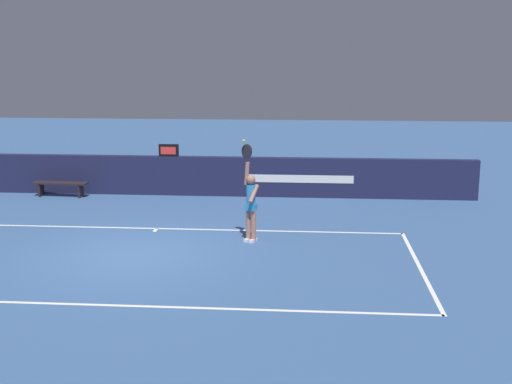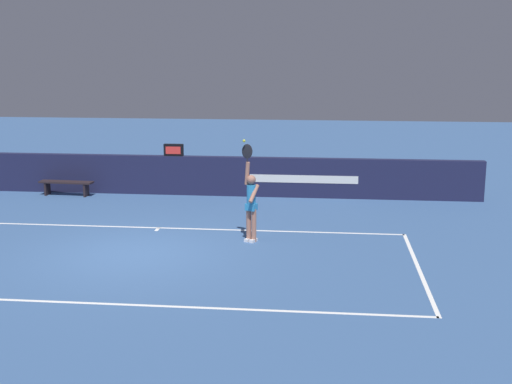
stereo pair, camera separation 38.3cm
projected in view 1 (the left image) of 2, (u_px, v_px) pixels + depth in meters
ground_plane at (134, 255)px, 14.53m from camera, size 60.00×60.00×0.00m
court_lines at (130, 259)px, 14.19m from camera, size 12.31×5.26×0.00m
back_wall at (186, 176)px, 20.52m from camera, size 17.73×0.27×1.21m
speed_display at (169, 150)px, 20.40m from camera, size 0.60×0.16×0.37m
tennis_player at (251, 202)px, 15.37m from camera, size 0.45×0.44×2.32m
tennis_ball at (244, 141)px, 15.08m from camera, size 0.07×0.07×0.07m
courtside_bench_near at (60, 185)px, 20.32m from camera, size 1.70×0.46×0.45m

